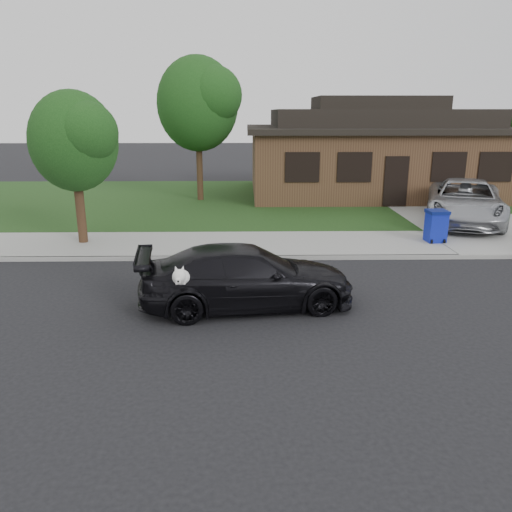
{
  "coord_description": "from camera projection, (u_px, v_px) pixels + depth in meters",
  "views": [
    {
      "loc": [
        -2.34,
        -10.13,
        4.05
      ],
      "look_at": [
        -2.15,
        0.09,
        1.1
      ],
      "focal_mm": 35.0,
      "sensor_mm": 36.0,
      "label": 1
    }
  ],
  "objects": [
    {
      "name": "ground",
      "position": [
        354.0,
        305.0,
        10.9
      ],
      "size": [
        120.0,
        120.0,
        0.0
      ],
      "primitive_type": "plane",
      "color": "black",
      "rests_on": "ground"
    },
    {
      "name": "sidewalk",
      "position": [
        321.0,
        244.0,
        15.68
      ],
      "size": [
        60.0,
        3.0,
        0.12
      ],
      "primitive_type": "cube",
      "color": "gray",
      "rests_on": "ground"
    },
    {
      "name": "curb",
      "position": [
        329.0,
        257.0,
        14.24
      ],
      "size": [
        60.0,
        0.12,
        0.12
      ],
      "primitive_type": "cube",
      "color": "gray",
      "rests_on": "ground"
    },
    {
      "name": "lawn",
      "position": [
        297.0,
        201.0,
        23.37
      ],
      "size": [
        60.0,
        13.0,
        0.13
      ],
      "primitive_type": "cube",
      "color": "#193814",
      "rests_on": "ground"
    },
    {
      "name": "driveway",
      "position": [
        449.0,
        212.0,
        20.59
      ],
      "size": [
        4.5,
        13.0,
        0.14
      ],
      "primitive_type": "cube",
      "color": "gray",
      "rests_on": "ground"
    },
    {
      "name": "sedan",
      "position": [
        246.0,
        277.0,
        10.66
      ],
      "size": [
        4.8,
        2.54,
        1.33
      ],
      "rotation": [
        0.0,
        0.0,
        1.71
      ],
      "color": "black",
      "rests_on": "ground"
    },
    {
      "name": "minivan",
      "position": [
        465.0,
        201.0,
        18.22
      ],
      "size": [
        4.37,
        6.13,
        1.55
      ],
      "primitive_type": "imported",
      "rotation": [
        0.0,
        0.0,
        -0.36
      ],
      "color": "#A3A5AA",
      "rests_on": "driveway"
    },
    {
      "name": "recycling_bin",
      "position": [
        436.0,
        226.0,
        15.63
      ],
      "size": [
        0.63,
        0.66,
        1.0
      ],
      "rotation": [
        0.0,
        0.0,
        0.05
      ],
      "color": "#0E1C9E",
      "rests_on": "sidewalk"
    },
    {
      "name": "house",
      "position": [
        374.0,
        152.0,
        24.78
      ],
      "size": [
        12.6,
        8.6,
        4.65
      ],
      "color": "#422B1C",
      "rests_on": "ground"
    },
    {
      "name": "tree_0",
      "position": [
        201.0,
        102.0,
        21.95
      ],
      "size": [
        3.78,
        3.6,
        6.34
      ],
      "color": "#332114",
      "rests_on": "ground"
    },
    {
      "name": "tree_2",
      "position": [
        77.0,
        140.0,
        14.77
      ],
      "size": [
        2.73,
        2.6,
        4.59
      ],
      "color": "#332114",
      "rests_on": "ground"
    }
  ]
}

